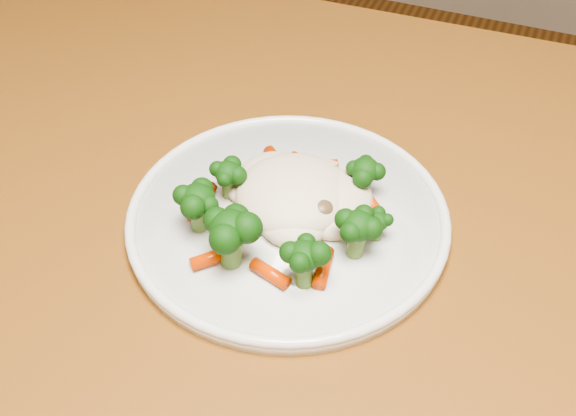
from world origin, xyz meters
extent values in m
plane|color=brown|center=(0.00, 0.00, 0.00)|extent=(3.00, 3.00, 0.00)
cube|color=brown|center=(0.03, -0.33, 0.73)|extent=(1.17, 0.79, 0.04)
cube|color=brown|center=(-0.49, -0.01, 0.35)|extent=(0.06, 0.06, 0.71)
cylinder|color=silver|center=(0.13, -0.36, 0.76)|extent=(0.29, 0.29, 0.01)
ellipsoid|color=beige|center=(0.13, -0.34, 0.79)|extent=(0.13, 0.11, 0.05)
ellipsoid|color=black|center=(0.07, -0.40, 0.78)|extent=(0.05, 0.05, 0.04)
ellipsoid|color=black|center=(0.11, -0.43, 0.79)|extent=(0.06, 0.06, 0.05)
ellipsoid|color=black|center=(0.17, -0.43, 0.78)|extent=(0.05, 0.05, 0.04)
ellipsoid|color=black|center=(0.20, -0.38, 0.78)|extent=(0.05, 0.05, 0.04)
ellipsoid|color=black|center=(0.22, -0.36, 0.78)|extent=(0.03, 0.03, 0.03)
ellipsoid|color=black|center=(0.19, -0.30, 0.78)|extent=(0.04, 0.04, 0.04)
ellipsoid|color=black|center=(0.07, -0.35, 0.78)|extent=(0.04, 0.04, 0.04)
cylinder|color=#E54205|center=(0.10, -0.30, 0.77)|extent=(0.04, 0.04, 0.01)
cylinder|color=#E54205|center=(0.14, -0.29, 0.77)|extent=(0.04, 0.03, 0.01)
cylinder|color=#E54205|center=(0.19, -0.31, 0.77)|extent=(0.04, 0.04, 0.01)
cylinder|color=#E54205|center=(0.05, -0.38, 0.77)|extent=(0.01, 0.05, 0.01)
cylinder|color=#E54205|center=(0.10, -0.43, 0.77)|extent=(0.04, 0.04, 0.01)
cylinder|color=#E54205|center=(0.15, -0.43, 0.77)|extent=(0.04, 0.02, 0.01)
cylinder|color=#E54205|center=(0.19, -0.41, 0.77)|extent=(0.02, 0.04, 0.01)
cylinder|color=#E54205|center=(0.17, -0.34, 0.78)|extent=(0.02, 0.04, 0.01)
cylinder|color=#E54205|center=(0.11, -0.32, 0.78)|extent=(0.02, 0.04, 0.01)
ellipsoid|color=brown|center=(0.14, -0.35, 0.78)|extent=(0.03, 0.03, 0.02)
ellipsoid|color=brown|center=(0.16, -0.36, 0.78)|extent=(0.02, 0.02, 0.02)
ellipsoid|color=brown|center=(0.12, -0.35, 0.78)|extent=(0.02, 0.02, 0.01)
cube|color=#D3B48D|center=(0.12, -0.31, 0.78)|extent=(0.02, 0.02, 0.01)
cube|color=#D3B48D|center=(0.15, -0.30, 0.78)|extent=(0.02, 0.02, 0.01)
cube|color=#D3B48D|center=(0.10, -0.32, 0.78)|extent=(0.02, 0.02, 0.01)
camera|label=1|loc=(0.31, -0.79, 1.22)|focal=45.00mm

